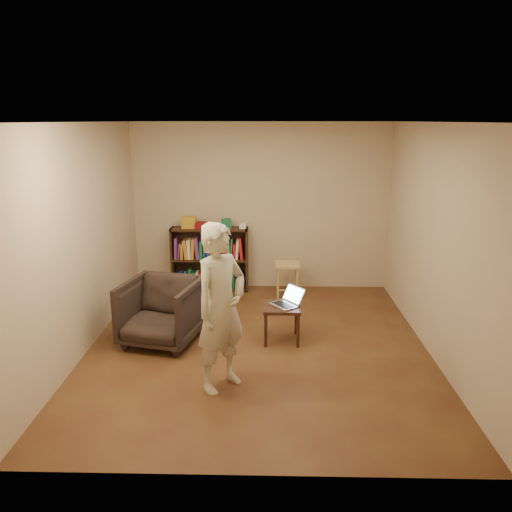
{
  "coord_description": "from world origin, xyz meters",
  "views": [
    {
      "loc": [
        0.11,
        -5.48,
        2.62
      ],
      "look_at": [
        -0.03,
        0.35,
        1.03
      ],
      "focal_mm": 35.0,
      "sensor_mm": 36.0,
      "label": 1
    }
  ],
  "objects_px": {
    "bookshelf": "(210,262)",
    "side_table": "(282,312)",
    "armchair": "(161,312)",
    "person": "(221,308)",
    "stool": "(288,270)",
    "laptop": "(288,301)"
  },
  "relations": [
    {
      "from": "stool",
      "to": "side_table",
      "type": "height_order",
      "value": "stool"
    },
    {
      "from": "side_table",
      "to": "laptop",
      "type": "relative_size",
      "value": 0.97
    },
    {
      "from": "bookshelf",
      "to": "side_table",
      "type": "relative_size",
      "value": 2.65
    },
    {
      "from": "armchair",
      "to": "laptop",
      "type": "bearing_deg",
      "value": 18.13
    },
    {
      "from": "laptop",
      "to": "stool",
      "type": "bearing_deg",
      "value": 140.03
    },
    {
      "from": "side_table",
      "to": "person",
      "type": "bearing_deg",
      "value": -119.53
    },
    {
      "from": "side_table",
      "to": "laptop",
      "type": "xyz_separation_m",
      "value": [
        0.07,
        0.04,
        0.13
      ]
    },
    {
      "from": "bookshelf",
      "to": "side_table",
      "type": "distance_m",
      "value": 2.2
    },
    {
      "from": "stool",
      "to": "laptop",
      "type": "relative_size",
      "value": 1.14
    },
    {
      "from": "armchair",
      "to": "side_table",
      "type": "distance_m",
      "value": 1.46
    },
    {
      "from": "armchair",
      "to": "side_table",
      "type": "height_order",
      "value": "armchair"
    },
    {
      "from": "side_table",
      "to": "laptop",
      "type": "bearing_deg",
      "value": 26.62
    },
    {
      "from": "bookshelf",
      "to": "side_table",
      "type": "xyz_separation_m",
      "value": [
        1.09,
        -1.91,
        -0.06
      ]
    },
    {
      "from": "stool",
      "to": "armchair",
      "type": "xyz_separation_m",
      "value": [
        -1.58,
        -1.67,
        -0.03
      ]
    },
    {
      "from": "stool",
      "to": "person",
      "type": "xyz_separation_m",
      "value": [
        -0.76,
        -2.7,
        0.42
      ]
    },
    {
      "from": "stool",
      "to": "side_table",
      "type": "relative_size",
      "value": 1.17
    },
    {
      "from": "laptop",
      "to": "person",
      "type": "relative_size",
      "value": 0.27
    },
    {
      "from": "laptop",
      "to": "person",
      "type": "distance_m",
      "value": 1.38
    },
    {
      "from": "bookshelf",
      "to": "stool",
      "type": "distance_m",
      "value": 1.26
    },
    {
      "from": "bookshelf",
      "to": "armchair",
      "type": "height_order",
      "value": "bookshelf"
    },
    {
      "from": "armchair",
      "to": "side_table",
      "type": "bearing_deg",
      "value": 16.95
    },
    {
      "from": "armchair",
      "to": "person",
      "type": "relative_size",
      "value": 0.51
    }
  ]
}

